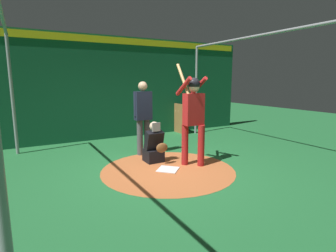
# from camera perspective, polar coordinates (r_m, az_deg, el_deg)

# --- Properties ---
(ground_plane) EXTENTS (25.99, 25.99, 0.00)m
(ground_plane) POSITION_cam_1_polar(r_m,az_deg,el_deg) (5.78, 0.00, -9.31)
(ground_plane) COLOR #216633
(dirt_circle) EXTENTS (2.83, 2.83, 0.01)m
(dirt_circle) POSITION_cam_1_polar(r_m,az_deg,el_deg) (5.78, 0.00, -9.28)
(dirt_circle) COLOR #B76033
(dirt_circle) RESTS_ON ground
(home_plate) EXTENTS (0.59, 0.59, 0.01)m
(home_plate) POSITION_cam_1_polar(r_m,az_deg,el_deg) (5.78, 0.00, -9.20)
(home_plate) COLOR white
(home_plate) RESTS_ON dirt_circle
(batter) EXTENTS (0.68, 0.49, 2.25)m
(batter) POSITION_cam_1_polar(r_m,az_deg,el_deg) (5.87, 5.37, 2.96)
(batter) COLOR maroon
(batter) RESTS_ON ground
(catcher) EXTENTS (0.58, 0.40, 0.96)m
(catcher) POSITION_cam_1_polar(r_m,az_deg,el_deg) (6.22, -2.93, -4.34)
(catcher) COLOR black
(catcher) RESTS_ON ground
(umpire) EXTENTS (0.23, 0.49, 1.85)m
(umpire) POSITION_cam_1_polar(r_m,az_deg,el_deg) (6.76, -5.32, 2.61)
(umpire) COLOR #4C4C51
(umpire) RESTS_ON ground
(back_wall) EXTENTS (0.23, 9.99, 3.26)m
(back_wall) POSITION_cam_1_polar(r_m,az_deg,el_deg) (8.92, -11.85, 7.99)
(back_wall) COLOR #145133
(back_wall) RESTS_ON ground
(cage_frame) EXTENTS (6.09, 5.68, 3.04)m
(cage_frame) POSITION_cam_1_polar(r_m,az_deg,el_deg) (5.47, 0.00, 12.51)
(cage_frame) COLOR gray
(cage_frame) RESTS_ON ground
(bat_rack) EXTENTS (1.06, 0.19, 1.05)m
(bat_rack) POSITION_cam_1_polar(r_m,az_deg,el_deg) (9.75, 1.99, 1.52)
(bat_rack) COLOR olive
(bat_rack) RESTS_ON ground
(baseball_0) EXTENTS (0.07, 0.07, 0.07)m
(baseball_0) POSITION_cam_1_polar(r_m,az_deg,el_deg) (7.02, 3.16, -5.50)
(baseball_0) COLOR white
(baseball_0) RESTS_ON dirt_circle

